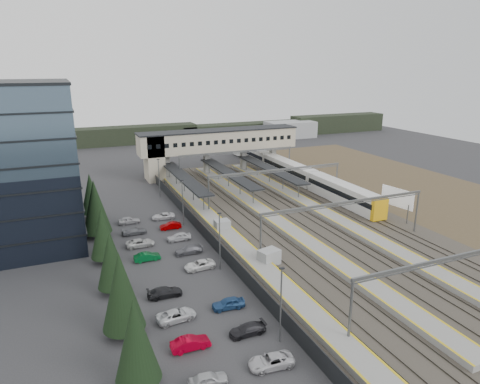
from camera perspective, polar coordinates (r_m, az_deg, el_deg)
name	(u,v)px	position (r m, az deg, el deg)	size (l,w,h in m)	color
ground	(250,239)	(68.02, 1.33, -6.28)	(220.00, 220.00, 0.00)	#2B2B2D
conifer_row	(106,241)	(57.57, -17.47, -6.24)	(4.42, 49.82, 9.50)	black
car_park	(178,268)	(57.96, -8.29, -10.05)	(10.45, 44.65, 1.28)	#ADAEB1
lampposts	(198,217)	(64.90, -5.57, -3.40)	(0.50, 53.25, 8.07)	slate
fence	(201,228)	(69.84, -5.25, -4.84)	(0.08, 90.00, 2.00)	#26282B
relay_cabin_near	(269,258)	(59.19, 3.89, -8.73)	(3.15, 2.62, 2.28)	#95989A
relay_cabin_far	(222,226)	(70.15, -2.39, -4.61)	(2.41, 2.03, 2.17)	#95989A
rail_corridor	(286,219)	(76.02, 6.22, -3.64)	(34.00, 90.00, 0.92)	#3A372E
canopies	(228,173)	(93.06, -1.55, 2.56)	(23.10, 30.00, 3.28)	black
footbridge	(209,143)	(106.26, -4.19, 6.49)	(40.40, 6.40, 11.20)	beige
gantries	(307,190)	(73.92, 8.91, 0.33)	(28.40, 62.28, 7.17)	slate
train	(289,170)	(103.44, 6.61, 2.92)	(3.11, 65.05, 3.92)	silver
billboard	(397,198)	(80.10, 20.22, -0.82)	(1.27, 6.53, 5.73)	slate
scrub_east	(437,197)	(97.86, 24.81, -0.65)	(34.00, 120.00, 0.06)	#4B3D28
treeline_far	(206,132)	(159.17, -4.54, 8.01)	(170.00, 19.00, 7.00)	black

